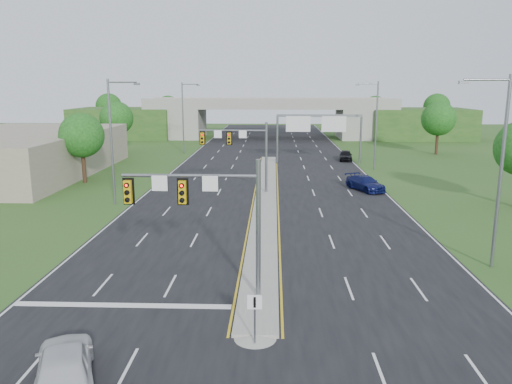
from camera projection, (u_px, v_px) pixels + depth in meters
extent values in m
plane|color=#294F1C|center=(258.00, 299.00, 24.74)|extent=(240.00, 240.00, 0.00)
cube|color=black|center=(267.00, 176.00, 58.96)|extent=(24.00, 160.00, 0.02)
cube|color=gray|center=(266.00, 197.00, 47.21)|extent=(2.00, 54.00, 0.16)
cone|color=gray|center=(255.00, 337.00, 20.81)|extent=(2.00, 2.00, 0.16)
cube|color=gold|center=(254.00, 198.00, 47.27)|extent=(0.12, 54.00, 0.01)
cube|color=gold|center=(278.00, 198.00, 47.19)|extent=(0.12, 54.00, 0.01)
cube|color=silver|center=(168.00, 175.00, 59.37)|extent=(0.12, 160.00, 0.01)
cube|color=silver|center=(368.00, 176.00, 58.55)|extent=(0.12, 160.00, 0.01)
cube|color=silver|center=(123.00, 305.00, 23.99)|extent=(10.50, 0.50, 0.01)
cylinder|color=slate|center=(258.00, 231.00, 24.02)|extent=(0.24, 0.24, 7.00)
cylinder|color=slate|center=(190.00, 176.00, 23.57)|extent=(6.50, 0.16, 0.16)
cube|color=gold|center=(182.00, 192.00, 23.49)|extent=(0.35, 0.25, 1.10)
cube|color=gold|center=(128.00, 192.00, 23.59)|extent=(0.35, 0.25, 1.10)
cube|color=black|center=(183.00, 192.00, 23.63)|extent=(0.55, 0.04, 1.30)
cube|color=black|center=(129.00, 191.00, 23.72)|extent=(0.55, 0.04, 1.30)
sphere|color=#FF0C05|center=(182.00, 186.00, 23.30)|extent=(0.20, 0.20, 0.20)
sphere|color=#FF0C05|center=(127.00, 185.00, 23.39)|extent=(0.20, 0.20, 0.20)
cube|color=white|center=(160.00, 183.00, 23.60)|extent=(0.75, 0.04, 0.75)
cube|color=white|center=(210.00, 184.00, 23.51)|extent=(0.75, 0.04, 0.75)
cylinder|color=slate|center=(266.00, 158.00, 48.46)|extent=(0.24, 0.24, 7.00)
cylinder|color=slate|center=(233.00, 130.00, 48.02)|extent=(6.50, 0.16, 0.16)
cube|color=gold|center=(229.00, 138.00, 47.94)|extent=(0.35, 0.25, 1.10)
cube|color=gold|center=(202.00, 138.00, 48.03)|extent=(0.35, 0.25, 1.10)
cube|color=black|center=(229.00, 138.00, 48.08)|extent=(0.55, 0.04, 1.30)
cube|color=black|center=(203.00, 138.00, 48.17)|extent=(0.55, 0.04, 1.30)
sphere|color=#FF0C05|center=(229.00, 135.00, 47.74)|extent=(0.20, 0.20, 0.20)
sphere|color=#FF0C05|center=(202.00, 135.00, 47.83)|extent=(0.20, 0.20, 0.20)
cube|color=white|center=(218.00, 134.00, 48.04)|extent=(0.75, 0.04, 0.75)
cube|color=white|center=(243.00, 134.00, 47.96)|extent=(0.75, 0.04, 0.75)
cylinder|color=slate|center=(255.00, 320.00, 20.11)|extent=(0.08, 0.08, 2.20)
cube|color=white|center=(255.00, 302.00, 19.90)|extent=(0.60, 0.04, 0.60)
cube|color=black|center=(255.00, 302.00, 19.87)|extent=(0.10, 0.02, 0.45)
cylinder|color=slate|center=(277.00, 139.00, 68.02)|extent=(0.28, 0.28, 6.60)
cylinder|color=slate|center=(361.00, 140.00, 67.62)|extent=(0.28, 0.28, 6.60)
cube|color=slate|center=(319.00, 116.00, 67.16)|extent=(11.50, 0.35, 0.35)
cube|color=#0D601C|center=(298.00, 124.00, 67.29)|extent=(3.20, 0.08, 2.00)
cube|color=#0D601C|center=(334.00, 124.00, 67.12)|extent=(3.20, 0.08, 2.00)
cube|color=silver|center=(298.00, 124.00, 67.24)|extent=(3.30, 0.03, 2.10)
cube|color=silver|center=(334.00, 124.00, 67.07)|extent=(3.30, 0.03, 2.10)
cube|color=gray|center=(188.00, 123.00, 102.93)|extent=(6.00, 12.00, 6.00)
cube|color=gray|center=(354.00, 123.00, 101.75)|extent=(6.00, 12.00, 6.00)
cube|color=#294F1C|center=(126.00, 123.00, 103.38)|extent=(20.00, 14.00, 6.00)
cube|color=#294F1C|center=(418.00, 124.00, 101.30)|extent=(20.00, 14.00, 6.00)
cube|color=gray|center=(270.00, 105.00, 101.60)|extent=(50.00, 12.00, 1.20)
cube|color=gray|center=(270.00, 101.00, 95.71)|extent=(50.00, 0.40, 0.90)
cube|color=gray|center=(271.00, 99.00, 107.05)|extent=(50.00, 0.40, 0.90)
cylinder|color=slate|center=(111.00, 143.00, 43.63)|extent=(0.20, 0.20, 11.00)
cylinder|color=slate|center=(122.00, 82.00, 42.51)|extent=(2.50, 0.12, 0.12)
cube|color=slate|center=(137.00, 84.00, 42.50)|extent=(0.50, 0.25, 0.18)
cylinder|color=slate|center=(183.00, 118.00, 77.85)|extent=(0.20, 0.20, 11.00)
cylinder|color=slate|center=(190.00, 84.00, 76.73)|extent=(2.50, 0.12, 0.12)
cube|color=slate|center=(198.00, 85.00, 76.72)|extent=(0.50, 0.25, 0.18)
cylinder|color=slate|center=(501.00, 174.00, 28.02)|extent=(0.20, 0.20, 11.00)
cylinder|color=slate|center=(487.00, 80.00, 26.99)|extent=(2.50, 0.12, 0.12)
cube|color=slate|center=(463.00, 82.00, 27.07)|extent=(0.50, 0.25, 0.18)
cylinder|color=slate|center=(376.00, 126.00, 62.24)|extent=(0.20, 0.20, 11.00)
cylinder|color=slate|center=(368.00, 84.00, 61.21)|extent=(2.50, 0.12, 0.12)
cube|color=slate|center=(358.00, 85.00, 61.29)|extent=(0.50, 0.25, 0.18)
cylinder|color=#382316|center=(84.00, 165.00, 54.36)|extent=(0.44, 0.44, 4.00)
sphere|color=#124312|center=(82.00, 135.00, 53.69)|extent=(4.80, 4.80, 4.80)
cylinder|color=#382316|center=(118.00, 140.00, 78.91)|extent=(0.44, 0.44, 4.25)
sphere|color=#124312|center=(116.00, 118.00, 78.21)|extent=(5.20, 5.20, 5.20)
cylinder|color=#382316|center=(437.00, 141.00, 77.17)|extent=(0.44, 0.44, 4.25)
sphere|color=#124312|center=(439.00, 119.00, 76.47)|extent=(5.20, 5.20, 5.20)
cylinder|color=#382316|center=(110.00, 122.00, 117.51)|extent=(0.44, 0.44, 4.50)
sphere|color=#124312|center=(109.00, 106.00, 116.76)|extent=(6.00, 6.00, 6.00)
cylinder|color=#382316|center=(169.00, 122.00, 117.05)|extent=(0.44, 0.44, 4.25)
sphere|color=#124312|center=(168.00, 108.00, 116.34)|extent=(5.60, 5.60, 5.60)
cylinder|color=#382316|center=(374.00, 123.00, 115.38)|extent=(0.44, 0.44, 4.25)
sphere|color=#124312|center=(375.00, 108.00, 114.67)|extent=(5.60, 5.60, 5.60)
cylinder|color=#382316|center=(436.00, 122.00, 114.86)|extent=(0.44, 0.44, 4.50)
sphere|color=#124312|center=(437.00, 107.00, 114.12)|extent=(6.00, 6.00, 6.00)
cube|color=gray|center=(16.00, 154.00, 59.49)|extent=(18.00, 30.00, 5.00)
imported|color=silver|center=(64.00, 365.00, 17.32)|extent=(3.52, 5.21, 1.65)
imported|color=#0B1246|center=(365.00, 183.00, 50.49)|extent=(3.99, 5.44, 1.47)
imported|color=black|center=(346.00, 155.00, 71.01)|extent=(2.21, 4.47, 1.46)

